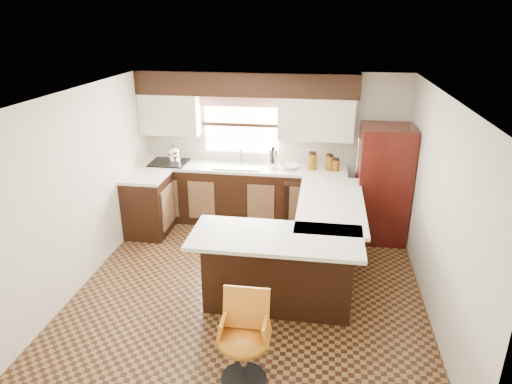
% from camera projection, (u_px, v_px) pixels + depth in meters
% --- Properties ---
extents(floor, '(4.40, 4.40, 0.00)m').
position_uv_depth(floor, '(251.00, 285.00, 5.77)').
color(floor, '#49301A').
rests_on(floor, ground).
extents(ceiling, '(4.40, 4.40, 0.00)m').
position_uv_depth(ceiling, '(250.00, 94.00, 4.89)').
color(ceiling, silver).
rests_on(ceiling, wall_back).
extents(wall_back, '(4.40, 0.00, 4.40)m').
position_uv_depth(wall_back, '(273.00, 147.00, 7.36)').
color(wall_back, beige).
rests_on(wall_back, floor).
extents(wall_front, '(4.40, 0.00, 4.40)m').
position_uv_depth(wall_front, '(201.00, 310.00, 3.30)').
color(wall_front, beige).
rests_on(wall_front, floor).
extents(wall_left, '(0.00, 4.40, 4.40)m').
position_uv_depth(wall_left, '(83.00, 188.00, 5.63)').
color(wall_left, beige).
rests_on(wall_left, floor).
extents(wall_right, '(0.00, 4.40, 4.40)m').
position_uv_depth(wall_right, '(438.00, 208.00, 5.03)').
color(wall_right, beige).
rests_on(wall_right, floor).
extents(base_cab_back, '(3.30, 0.60, 0.90)m').
position_uv_depth(base_cab_back, '(242.00, 195.00, 7.42)').
color(base_cab_back, black).
rests_on(base_cab_back, floor).
extents(base_cab_left, '(0.60, 0.70, 0.90)m').
position_uv_depth(base_cab_left, '(148.00, 206.00, 7.01)').
color(base_cab_left, black).
rests_on(base_cab_left, floor).
extents(counter_back, '(3.30, 0.60, 0.04)m').
position_uv_depth(counter_back, '(242.00, 168.00, 7.24)').
color(counter_back, silver).
rests_on(counter_back, base_cab_back).
extents(counter_left, '(0.60, 0.70, 0.04)m').
position_uv_depth(counter_left, '(146.00, 177.00, 6.84)').
color(counter_left, silver).
rests_on(counter_left, base_cab_left).
extents(soffit, '(3.40, 0.35, 0.36)m').
position_uv_depth(soffit, '(246.00, 84.00, 6.88)').
color(soffit, black).
rests_on(soffit, wall_back).
extents(upper_cab_left, '(0.94, 0.35, 0.64)m').
position_uv_depth(upper_cab_left, '(170.00, 114.00, 7.23)').
color(upper_cab_left, beige).
rests_on(upper_cab_left, wall_back).
extents(upper_cab_right, '(1.14, 0.35, 0.64)m').
position_uv_depth(upper_cab_right, '(316.00, 119.00, 6.91)').
color(upper_cab_right, beige).
rests_on(upper_cab_right, wall_back).
extents(window_pane, '(1.20, 0.02, 0.90)m').
position_uv_depth(window_pane, '(242.00, 125.00, 7.28)').
color(window_pane, white).
rests_on(window_pane, wall_back).
extents(valance, '(1.30, 0.06, 0.18)m').
position_uv_depth(valance, '(241.00, 101.00, 7.10)').
color(valance, '#D19B93').
rests_on(valance, wall_back).
extents(sink, '(0.75, 0.45, 0.03)m').
position_uv_depth(sink, '(239.00, 166.00, 7.22)').
color(sink, '#B2B2B7').
rests_on(sink, counter_back).
extents(dishwasher, '(0.58, 0.03, 0.78)m').
position_uv_depth(dishwasher, '(303.00, 207.00, 7.02)').
color(dishwasher, black).
rests_on(dishwasher, floor).
extents(cooktop, '(0.58, 0.50, 0.02)m').
position_uv_depth(cooktop, '(169.00, 163.00, 7.38)').
color(cooktop, black).
rests_on(cooktop, counter_back).
extents(peninsula_long, '(0.60, 1.95, 0.90)m').
position_uv_depth(peninsula_long, '(325.00, 236.00, 6.05)').
color(peninsula_long, black).
rests_on(peninsula_long, floor).
extents(peninsula_return, '(1.65, 0.60, 0.90)m').
position_uv_depth(peninsula_return, '(278.00, 271.00, 5.23)').
color(peninsula_return, black).
rests_on(peninsula_return, floor).
extents(counter_pen_long, '(0.84, 1.95, 0.04)m').
position_uv_depth(counter_pen_long, '(331.00, 204.00, 5.87)').
color(counter_pen_long, silver).
rests_on(counter_pen_long, peninsula_long).
extents(counter_pen_return, '(1.89, 0.84, 0.04)m').
position_uv_depth(counter_pen_return, '(276.00, 238.00, 4.98)').
color(counter_pen_return, silver).
rests_on(counter_pen_return, peninsula_return).
extents(refrigerator, '(0.74, 0.71, 1.73)m').
position_uv_depth(refrigerator, '(383.00, 184.00, 6.72)').
color(refrigerator, '#360C09').
rests_on(refrigerator, floor).
extents(bar_chair, '(0.48, 0.48, 0.88)m').
position_uv_depth(bar_chair, '(243.00, 342.00, 4.11)').
color(bar_chair, orange).
rests_on(bar_chair, floor).
extents(kettle, '(0.21, 0.21, 0.28)m').
position_uv_depth(kettle, '(174.00, 154.00, 7.31)').
color(kettle, silver).
rests_on(kettle, cooktop).
extents(percolator, '(0.14, 0.14, 0.30)m').
position_uv_depth(percolator, '(273.00, 159.00, 7.11)').
color(percolator, silver).
rests_on(percolator, counter_back).
extents(mixing_bowl, '(0.29, 0.29, 0.06)m').
position_uv_depth(mixing_bowl, '(289.00, 167.00, 7.12)').
color(mixing_bowl, white).
rests_on(mixing_bowl, counter_back).
extents(canister_large, '(0.14, 0.14, 0.25)m').
position_uv_depth(canister_large, '(312.00, 162.00, 7.05)').
color(canister_large, brown).
rests_on(canister_large, counter_back).
extents(canister_med, '(0.12, 0.12, 0.23)m').
position_uv_depth(canister_med, '(329.00, 163.00, 7.02)').
color(canister_med, brown).
rests_on(canister_med, counter_back).
extents(canister_small, '(0.12, 0.12, 0.17)m').
position_uv_depth(canister_small, '(336.00, 165.00, 7.02)').
color(canister_small, brown).
rests_on(canister_small, counter_back).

